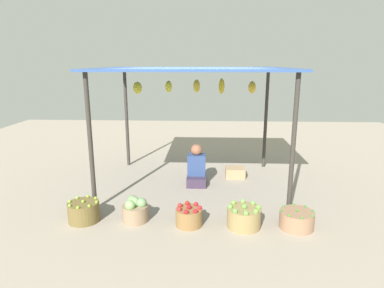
# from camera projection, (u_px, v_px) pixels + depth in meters

# --- Properties ---
(ground_plane) EXTENTS (14.00, 14.00, 0.00)m
(ground_plane) POSITION_uv_depth(u_px,v_px,m) (193.00, 184.00, 6.31)
(ground_plane) COLOR #A29583
(market_stall_structure) EXTENTS (3.34, 2.63, 2.17)m
(market_stall_structure) POSITION_uv_depth(u_px,v_px,m) (194.00, 76.00, 5.83)
(market_stall_structure) COLOR #38332D
(market_stall_structure) RESTS_ON ground
(vendor_person) EXTENTS (0.36, 0.44, 0.78)m
(vendor_person) POSITION_uv_depth(u_px,v_px,m) (196.00, 169.00, 6.24)
(vendor_person) COLOR #3C2E44
(vendor_person) RESTS_ON ground
(basket_limes) EXTENTS (0.45, 0.45, 0.33)m
(basket_limes) POSITION_uv_depth(u_px,v_px,m) (84.00, 211.00, 4.82)
(basket_limes) COLOR brown
(basket_limes) RESTS_ON ground
(basket_cabbages) EXTENTS (0.38, 0.38, 0.37)m
(basket_cabbages) POSITION_uv_depth(u_px,v_px,m) (135.00, 210.00, 4.81)
(basket_cabbages) COLOR #94775C
(basket_cabbages) RESTS_ON ground
(basket_red_apples) EXTENTS (0.38, 0.38, 0.31)m
(basket_red_apples) POSITION_uv_depth(u_px,v_px,m) (189.00, 216.00, 4.69)
(basket_red_apples) COLOR olive
(basket_red_apples) RESTS_ON ground
(basket_green_apples) EXTENTS (0.48, 0.48, 0.34)m
(basket_green_apples) POSITION_uv_depth(u_px,v_px,m) (244.00, 217.00, 4.64)
(basket_green_apples) COLOR #957D4D
(basket_green_apples) RESTS_ON ground
(basket_green_chilies) EXTENTS (0.48, 0.48, 0.27)m
(basket_green_chilies) POSITION_uv_depth(u_px,v_px,m) (297.00, 219.00, 4.62)
(basket_green_chilies) COLOR #997254
(basket_green_chilies) RESTS_ON ground
(wooden_crate_near_vendor) EXTENTS (0.38, 0.31, 0.20)m
(wooden_crate_near_vendor) POSITION_uv_depth(u_px,v_px,m) (235.00, 172.00, 6.66)
(wooden_crate_near_vendor) COLOR tan
(wooden_crate_near_vendor) RESTS_ON ground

